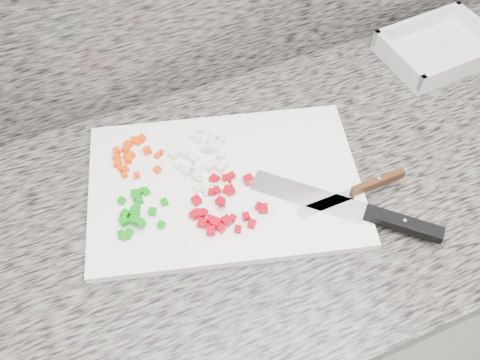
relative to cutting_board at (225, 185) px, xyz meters
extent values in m
cube|color=silver|center=(0.09, -0.04, -0.48)|extent=(3.92, 0.62, 0.86)
cube|color=#615D55|center=(0.09, -0.04, -0.03)|extent=(3.96, 0.64, 0.04)
cube|color=white|center=(0.00, 0.00, 0.00)|extent=(0.53, 0.43, 0.02)
cube|color=#F14005|center=(-0.14, 0.12, 0.01)|extent=(0.01, 0.01, 0.01)
cube|color=#F14005|center=(-0.16, 0.10, 0.01)|extent=(0.01, 0.01, 0.01)
cube|color=#F14005|center=(-0.10, 0.11, 0.01)|extent=(0.01, 0.01, 0.01)
cube|color=#F14005|center=(-0.14, 0.13, 0.01)|extent=(0.02, 0.02, 0.01)
cube|color=#F14005|center=(-0.16, 0.12, 0.01)|extent=(0.01, 0.01, 0.01)
cube|color=#F14005|center=(-0.14, 0.07, 0.01)|extent=(0.01, 0.01, 0.01)
cube|color=#F14005|center=(-0.08, 0.10, 0.01)|extent=(0.01, 0.01, 0.01)
cube|color=#F14005|center=(-0.14, 0.11, 0.01)|extent=(0.01, 0.01, 0.01)
cube|color=#F14005|center=(-0.13, 0.14, 0.01)|extent=(0.02, 0.02, 0.01)
cube|color=#F14005|center=(-0.10, 0.07, 0.01)|extent=(0.01, 0.01, 0.01)
cube|color=#F14005|center=(-0.16, 0.12, 0.01)|extent=(0.02, 0.02, 0.01)
cube|color=#F14005|center=(-0.09, 0.10, 0.01)|extent=(0.01, 0.01, 0.01)
cube|color=#F14005|center=(-0.15, 0.14, 0.01)|extent=(0.01, 0.01, 0.01)
cube|color=#F14005|center=(-0.16, 0.08, 0.01)|extent=(0.01, 0.01, 0.01)
cube|color=#F14005|center=(-0.16, 0.11, 0.01)|extent=(0.02, 0.02, 0.01)
cube|color=#F14005|center=(-0.12, 0.15, 0.01)|extent=(0.01, 0.01, 0.01)
cube|color=#F14005|center=(-0.13, 0.12, 0.01)|extent=(0.01, 0.01, 0.01)
cube|color=#F14005|center=(-0.11, 0.14, 0.01)|extent=(0.01, 0.01, 0.01)
cube|color=#F14005|center=(-0.10, 0.15, 0.01)|extent=(0.02, 0.02, 0.01)
cube|color=#F14005|center=(-0.15, 0.09, 0.01)|extent=(0.01, 0.01, 0.01)
cube|color=white|center=(-0.01, 0.08, 0.01)|extent=(0.01, 0.01, 0.01)
cube|color=white|center=(0.01, 0.07, 0.01)|extent=(0.02, 0.02, 0.01)
cube|color=white|center=(-0.03, 0.06, 0.01)|extent=(0.02, 0.02, 0.01)
cube|color=white|center=(-0.04, 0.08, 0.01)|extent=(0.01, 0.01, 0.01)
cube|color=white|center=(-0.04, 0.03, 0.01)|extent=(0.01, 0.01, 0.01)
cube|color=white|center=(0.01, 0.03, 0.01)|extent=(0.01, 0.01, 0.01)
cube|color=white|center=(-0.01, 0.04, 0.01)|extent=(0.02, 0.02, 0.01)
cube|color=white|center=(-0.05, 0.04, 0.02)|extent=(0.02, 0.02, 0.01)
cube|color=white|center=(-0.06, 0.04, 0.01)|extent=(0.01, 0.01, 0.01)
cube|color=white|center=(-0.06, 0.09, 0.02)|extent=(0.02, 0.02, 0.01)
cube|color=white|center=(0.02, 0.08, 0.01)|extent=(0.01, 0.01, 0.01)
cube|color=white|center=(-0.06, 0.06, 0.01)|extent=(0.01, 0.01, 0.01)
cube|color=white|center=(0.01, 0.12, 0.01)|extent=(0.01, 0.01, 0.01)
cube|color=white|center=(-0.01, 0.11, 0.01)|extent=(0.02, 0.02, 0.01)
cube|color=white|center=(-0.04, 0.04, 0.01)|extent=(0.01, 0.01, 0.01)
cube|color=white|center=(-0.03, 0.05, 0.01)|extent=(0.02, 0.02, 0.01)
cube|color=white|center=(0.01, 0.05, 0.01)|extent=(0.02, 0.02, 0.01)
cube|color=white|center=(0.00, 0.08, 0.01)|extent=(0.01, 0.01, 0.01)
cube|color=white|center=(0.00, 0.07, 0.02)|extent=(0.01, 0.01, 0.01)
cube|color=white|center=(-0.01, 0.04, 0.01)|extent=(0.02, 0.02, 0.01)
cube|color=white|center=(0.01, 0.09, 0.01)|extent=(0.02, 0.02, 0.01)
cube|color=white|center=(0.01, 0.08, 0.01)|extent=(0.01, 0.01, 0.01)
cube|color=white|center=(0.02, 0.11, 0.01)|extent=(0.01, 0.01, 0.01)
cube|color=white|center=(0.02, 0.10, 0.01)|extent=(0.01, 0.01, 0.01)
cube|color=white|center=(0.03, 0.09, 0.01)|extent=(0.02, 0.02, 0.01)
cube|color=white|center=(-0.04, 0.08, 0.01)|extent=(0.02, 0.02, 0.01)
cube|color=white|center=(-0.01, 0.12, 0.01)|extent=(0.02, 0.02, 0.01)
cube|color=white|center=(0.00, 0.03, 0.01)|extent=(0.02, 0.02, 0.01)
cube|color=#0C850D|center=(-0.17, -0.02, 0.02)|extent=(0.02, 0.02, 0.01)
cube|color=#0C850D|center=(-0.16, -0.03, 0.02)|extent=(0.02, 0.02, 0.01)
cube|color=#0C850D|center=(-0.16, 0.00, 0.02)|extent=(0.02, 0.02, 0.01)
cube|color=#0C850D|center=(-0.19, -0.04, 0.01)|extent=(0.02, 0.02, 0.01)
cube|color=#0C850D|center=(-0.13, 0.03, 0.01)|extent=(0.01, 0.01, 0.01)
cube|color=#0C850D|center=(-0.18, -0.04, 0.01)|extent=(0.02, 0.02, 0.01)
cube|color=#0C850D|center=(-0.18, -0.01, 0.01)|extent=(0.02, 0.02, 0.01)
cube|color=#0C850D|center=(-0.17, -0.02, 0.01)|extent=(0.02, 0.02, 0.01)
cube|color=#0C850D|center=(-0.16, -0.01, 0.01)|extent=(0.02, 0.02, 0.01)
cube|color=#0C850D|center=(-0.19, -0.03, 0.01)|extent=(0.01, 0.01, 0.01)
cube|color=#0C850D|center=(-0.19, -0.04, 0.01)|extent=(0.01, 0.01, 0.01)
cube|color=#0C850D|center=(-0.13, 0.04, 0.01)|extent=(0.01, 0.01, 0.01)
cube|color=#0C850D|center=(-0.15, 0.03, 0.01)|extent=(0.01, 0.01, 0.01)
cube|color=#0C850D|center=(-0.16, -0.01, 0.02)|extent=(0.02, 0.02, 0.01)
cube|color=#0C850D|center=(-0.15, 0.02, 0.01)|extent=(0.01, 0.01, 0.01)
cube|color=#0C850D|center=(-0.11, 0.00, 0.01)|extent=(0.01, 0.01, 0.01)
cube|color=#0C850D|center=(-0.15, 0.04, 0.01)|extent=(0.01, 0.01, 0.01)
cube|color=#0C850D|center=(-0.13, -0.04, 0.01)|extent=(0.02, 0.02, 0.01)
cube|color=#0C850D|center=(-0.13, -0.01, 0.01)|extent=(0.02, 0.02, 0.01)
cube|color=#0C850D|center=(-0.18, 0.00, 0.01)|extent=(0.02, 0.02, 0.01)
cube|color=#0C850D|center=(-0.14, 0.03, 0.01)|extent=(0.01, 0.01, 0.01)
cube|color=#0C850D|center=(-0.17, -0.02, 0.02)|extent=(0.02, 0.02, 0.01)
cube|color=#0C850D|center=(-0.17, 0.03, 0.01)|extent=(0.02, 0.02, 0.01)
cube|color=#0C850D|center=(-0.18, -0.01, 0.01)|extent=(0.01, 0.01, 0.01)
cube|color=#AB0210|center=(0.04, -0.08, 0.01)|extent=(0.02, 0.02, 0.01)
cube|color=#AB0210|center=(-0.07, -0.07, 0.01)|extent=(0.02, 0.02, 0.01)
cube|color=#AB0210|center=(-0.07, -0.05, 0.01)|extent=(0.01, 0.01, 0.01)
cube|color=#AB0210|center=(-0.03, -0.01, 0.01)|extent=(0.01, 0.01, 0.01)
cube|color=#AB0210|center=(-0.02, 0.01, 0.01)|extent=(0.02, 0.02, 0.01)
cube|color=#AB0210|center=(-0.07, -0.05, 0.01)|extent=(0.02, 0.02, 0.01)
cube|color=#AB0210|center=(0.04, -0.02, 0.02)|extent=(0.02, 0.02, 0.01)
cube|color=#AB0210|center=(-0.06, -0.05, 0.01)|extent=(0.02, 0.02, 0.01)
cube|color=#AB0210|center=(-0.06, -0.05, 0.01)|extent=(0.02, 0.02, 0.01)
cube|color=#AB0210|center=(-0.02, -0.01, 0.01)|extent=(0.01, 0.01, 0.01)
cube|color=#AB0210|center=(-0.06, -0.08, 0.01)|extent=(0.01, 0.01, 0.01)
cube|color=#AB0210|center=(-0.04, -0.09, 0.01)|extent=(0.02, 0.02, 0.01)
cube|color=#AB0210|center=(-0.02, -0.04, 0.01)|extent=(0.02, 0.02, 0.01)
cube|color=#AB0210|center=(0.00, -0.02, 0.02)|extent=(0.02, 0.02, 0.01)
cube|color=#AB0210|center=(-0.03, -0.08, 0.02)|extent=(0.02, 0.02, 0.01)
cube|color=#AB0210|center=(0.00, 0.00, 0.01)|extent=(0.02, 0.02, 0.01)
cube|color=#AB0210|center=(-0.02, -0.08, 0.01)|extent=(0.01, 0.01, 0.01)
cube|color=#AB0210|center=(0.00, -0.02, 0.01)|extent=(0.02, 0.02, 0.01)
cube|color=#AB0210|center=(-0.02, -0.05, 0.02)|extent=(0.01, 0.01, 0.01)
cube|color=#AB0210|center=(0.03, -0.07, 0.01)|extent=(0.02, 0.02, 0.01)
cube|color=#AB0210|center=(-0.02, -0.10, 0.01)|extent=(0.02, 0.02, 0.01)
cube|color=#AB0210|center=(0.01, 0.00, 0.01)|extent=(0.01, 0.01, 0.01)
cube|color=#AB0210|center=(-0.06, -0.02, 0.01)|extent=(0.02, 0.02, 0.01)
cube|color=#AB0210|center=(-0.05, -0.08, 0.02)|extent=(0.02, 0.02, 0.01)
cube|color=#AB0210|center=(0.00, -0.08, 0.01)|extent=(0.01, 0.01, 0.01)
cube|color=#AB0210|center=(-0.06, -0.09, 0.01)|extent=(0.02, 0.02, 0.01)
cube|color=#AB0210|center=(0.01, -0.10, 0.01)|extent=(0.02, 0.02, 0.01)
cube|color=#AB0210|center=(-0.05, -0.06, 0.01)|extent=(0.02, 0.02, 0.01)
cube|color=#F0E6BA|center=(-0.04, 0.02, 0.01)|extent=(0.01, 0.01, 0.01)
cube|color=#F0E6BA|center=(-0.04, 0.01, 0.01)|extent=(0.01, 0.01, 0.01)
cube|color=#F0E6BA|center=(-0.05, 0.00, 0.01)|extent=(0.01, 0.01, 0.01)
cube|color=#F0E6BA|center=(-0.04, -0.01, 0.01)|extent=(0.01, 0.01, 0.01)
cube|color=#F0E6BA|center=(0.00, -0.01, 0.01)|extent=(0.01, 0.01, 0.01)
cube|color=#F0E6BA|center=(-0.05, 0.01, 0.01)|extent=(0.01, 0.01, 0.01)
cube|color=#F0E6BA|center=(-0.01, -0.01, 0.01)|extent=(0.01, 0.01, 0.01)
cube|color=#F0E6BA|center=(-0.01, 0.00, 0.01)|extent=(0.01, 0.01, 0.01)
cube|color=#F0E6BA|center=(-0.04, -0.01, 0.01)|extent=(0.01, 0.01, 0.01)
cube|color=#F0E6BA|center=(-0.02, 0.00, 0.01)|extent=(0.01, 0.01, 0.01)
cube|color=#F0E6BA|center=(-0.04, 0.02, 0.01)|extent=(0.01, 0.01, 0.01)
cube|color=#F0E6BA|center=(-0.01, -0.01, 0.01)|extent=(0.01, 0.01, 0.01)
cube|color=#F0E6BA|center=(-0.04, 0.00, 0.01)|extent=(0.01, 0.01, 0.01)
cube|color=#F0E6BA|center=(0.00, 0.01, 0.01)|extent=(0.01, 0.01, 0.01)
cube|color=#F0E6BA|center=(-0.01, -0.01, 0.01)|extent=(0.01, 0.01, 0.01)
cube|color=#F0E6BA|center=(-0.01, 0.00, 0.01)|extent=(0.01, 0.01, 0.00)
cube|color=#BABDC1|center=(0.12, -0.08, 0.01)|extent=(0.17, 0.17, 0.00)
cube|color=black|center=(0.23, -0.20, 0.02)|extent=(0.11, 0.11, 0.02)
cylinder|color=#BABDC1|center=(0.23, -0.20, 0.02)|extent=(0.01, 0.01, 0.00)
cube|color=#BABDC1|center=(0.14, -0.11, 0.01)|extent=(0.10, 0.02, 0.00)
cube|color=#431E10|center=(0.24, -0.11, 0.02)|extent=(0.10, 0.01, 0.02)
cylinder|color=#BABDC1|center=(0.24, -0.11, 0.02)|extent=(0.01, 0.01, 0.00)
cube|color=silver|center=(0.55, 0.14, 0.00)|extent=(0.24, 0.18, 0.01)
cube|color=silver|center=(0.54, 0.22, 0.02)|extent=(0.23, 0.02, 0.04)
cube|color=silver|center=(0.55, 0.07, 0.02)|extent=(0.23, 0.02, 0.04)
cube|color=silver|center=(0.65, 0.15, 0.02)|extent=(0.02, 0.16, 0.04)
cube|color=silver|center=(0.44, 0.13, 0.02)|extent=(0.02, 0.16, 0.04)
camera|label=1|loc=(-0.19, -0.51, 0.75)|focal=40.00mm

